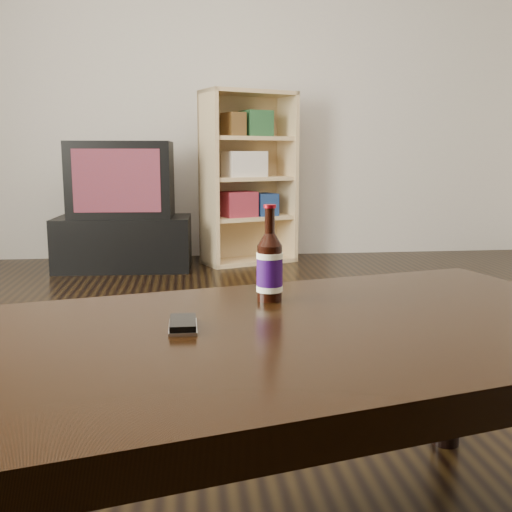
{
  "coord_description": "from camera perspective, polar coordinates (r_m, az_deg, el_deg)",
  "views": [
    {
      "loc": [
        -0.32,
        -1.72,
        0.79
      ],
      "look_at": [
        -0.17,
        -0.45,
        0.58
      ],
      "focal_mm": 42.0,
      "sensor_mm": 36.0,
      "label": 1
    }
  ],
  "objects": [
    {
      "name": "phone",
      "position": [
        1.12,
        -6.97,
        -6.49
      ],
      "size": [
        0.05,
        0.1,
        0.02
      ],
      "rotation": [
        0.0,
        0.0,
        -0.0
      ],
      "color": "#B6B6B9",
      "rests_on": "coffee_table"
    },
    {
      "name": "bookshelf",
      "position": [
        4.42,
        -0.93,
        7.72
      ],
      "size": [
        0.74,
        0.53,
        1.25
      ],
      "rotation": [
        0.0,
        0.0,
        0.37
      ],
      "color": "tan",
      "rests_on": "floor"
    },
    {
      "name": "tv_stand",
      "position": [
        4.29,
        -12.46,
        1.22
      ],
      "size": [
        0.94,
        0.51,
        0.37
      ],
      "primitive_type": "cube",
      "rotation": [
        0.0,
        0.0,
        -0.05
      ],
      "color": "black",
      "rests_on": "floor"
    },
    {
      "name": "coffee_table",
      "position": [
        1.17,
        5.58,
        -9.46
      ],
      "size": [
        1.41,
        1.03,
        0.48
      ],
      "rotation": [
        0.0,
        0.0,
        0.24
      ],
      "color": "black",
      "rests_on": "floor"
    },
    {
      "name": "floor",
      "position": [
        1.93,
        3.56,
        -14.93
      ],
      "size": [
        5.0,
        6.0,
        0.01
      ],
      "primitive_type": "cube",
      "color": "black",
      "rests_on": "ground"
    },
    {
      "name": "beer_bottle",
      "position": [
        1.31,
        1.3,
        -1.07
      ],
      "size": [
        0.08,
        0.08,
        0.21
      ],
      "rotation": [
        0.0,
        0.0,
        -0.42
      ],
      "color": "black",
      "rests_on": "coffee_table"
    },
    {
      "name": "tv",
      "position": [
        4.25,
        -12.68,
        7.13
      ],
      "size": [
        0.71,
        0.47,
        0.52
      ],
      "rotation": [
        0.0,
        0.0,
        -0.05
      ],
      "color": "black",
      "rests_on": "tv_stand"
    },
    {
      "name": "wall_back",
      "position": [
        4.78,
        -2.93,
        16.29
      ],
      "size": [
        5.0,
        0.02,
        2.7
      ],
      "primitive_type": "cube",
      "color": "beige",
      "rests_on": "ground"
    }
  ]
}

